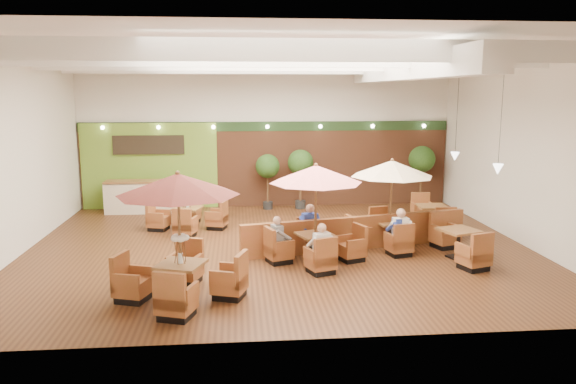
{
  "coord_description": "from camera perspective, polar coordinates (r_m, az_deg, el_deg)",
  "views": [
    {
      "loc": [
        -1.14,
        -15.29,
        4.35
      ],
      "look_at": [
        0.3,
        0.5,
        1.5
      ],
      "focal_mm": 35.0,
      "sensor_mm": 36.0,
      "label": 1
    }
  ],
  "objects": [
    {
      "name": "table_5",
      "position": [
        18.54,
        14.39,
        -2.53
      ],
      "size": [
        0.93,
        2.61,
        0.97
      ],
      "rotation": [
        0.0,
        0.0,
        -0.07
      ],
      "color": "brown",
      "rests_on": "ground"
    },
    {
      "name": "table_0",
      "position": [
        11.81,
        -11.02,
        -2.2
      ],
      "size": [
        2.85,
        2.85,
        2.75
      ],
      "rotation": [
        0.0,
        0.0,
        -0.33
      ],
      "color": "brown",
      "rests_on": "ground"
    },
    {
      "name": "table_4",
      "position": [
        15.53,
        16.91,
        -5.08
      ],
      "size": [
        1.12,
        2.79,
        0.99
      ],
      "rotation": [
        0.0,
        0.0,
        0.31
      ],
      "color": "brown",
      "rests_on": "ground"
    },
    {
      "name": "diner_4",
      "position": [
        15.27,
        11.27,
        -3.55
      ],
      "size": [
        0.42,
        0.34,
        0.84
      ],
      "rotation": [
        0.0,
        0.0,
        0.04
      ],
      "color": "silver",
      "rests_on": "ground"
    },
    {
      "name": "diner_2",
      "position": [
        14.37,
        -0.93,
        -4.34
      ],
      "size": [
        0.38,
        0.42,
        0.76
      ],
      "rotation": [
        0.0,
        0.0,
        5.03
      ],
      "color": "gray",
      "rests_on": "ground"
    },
    {
      "name": "topiary_1",
      "position": [
        20.89,
        1.28,
        2.78
      ],
      "size": [
        0.96,
        0.96,
        2.22
      ],
      "color": "black",
      "rests_on": "ground"
    },
    {
      "name": "topiary_2",
      "position": [
        21.89,
        13.44,
        3.03
      ],
      "size": [
        1.0,
        1.0,
        2.32
      ],
      "color": "black",
      "rests_on": "ground"
    },
    {
      "name": "topiary_0",
      "position": [
        20.81,
        -2.09,
        2.41
      ],
      "size": [
        0.89,
        0.89,
        2.06
      ],
      "color": "black",
      "rests_on": "ground"
    },
    {
      "name": "booth_divider",
      "position": [
        15.79,
        7.1,
        -4.14
      ],
      "size": [
        6.58,
        1.65,
        0.93
      ],
      "primitive_type": "cube",
      "rotation": [
        0.0,
        0.0,
        0.22
      ],
      "color": "brown",
      "rests_on": "ground"
    },
    {
      "name": "table_1",
      "position": [
        14.25,
        2.83,
        -0.3
      ],
      "size": [
        2.67,
        2.67,
        2.58
      ],
      "rotation": [
        0.0,
        0.0,
        0.35
      ],
      "color": "brown",
      "rests_on": "ground"
    },
    {
      "name": "service_counter",
      "position": [
        20.99,
        -14.06,
        -0.46
      ],
      "size": [
        3.0,
        0.75,
        1.18
      ],
      "color": "beige",
      "rests_on": "ground"
    },
    {
      "name": "diner_0",
      "position": [
        13.56,
        3.35,
        -5.19
      ],
      "size": [
        0.43,
        0.39,
        0.79
      ],
      "rotation": [
        0.0,
        0.0,
        0.31
      ],
      "color": "silver",
      "rests_on": "ground"
    },
    {
      "name": "table_2",
      "position": [
        15.92,
        10.27,
        0.88
      ],
      "size": [
        2.44,
        2.55,
        2.52
      ],
      "rotation": [
        0.0,
        0.0,
        0.22
      ],
      "color": "brown",
      "rests_on": "ground"
    },
    {
      "name": "diner_3",
      "position": [
        15.28,
        11.27,
        -3.57
      ],
      "size": [
        0.45,
        0.4,
        0.83
      ],
      "rotation": [
        0.0,
        0.0,
        0.28
      ],
      "color": "#253DA3",
      "rests_on": "ground"
    },
    {
      "name": "room",
      "position": [
        16.57,
        -0.41,
        7.7
      ],
      "size": [
        14.04,
        14.0,
        5.52
      ],
      "color": "#381E0F",
      "rests_on": "ground"
    },
    {
      "name": "diner_1",
      "position": [
        15.36,
        2.31,
        -3.25
      ],
      "size": [
        0.46,
        0.4,
        0.86
      ],
      "rotation": [
        0.0,
        0.0,
        3.35
      ],
      "color": "#253DA3",
      "rests_on": "ground"
    },
    {
      "name": "table_3",
      "position": [
        18.14,
        -10.15,
        -2.49
      ],
      "size": [
        2.58,
        2.58,
        1.51
      ],
      "rotation": [
        0.0,
        0.0,
        -0.29
      ],
      "color": "brown",
      "rests_on": "ground"
    }
  ]
}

